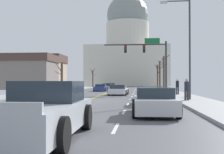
{
  "coord_description": "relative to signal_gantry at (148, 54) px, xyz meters",
  "views": [
    {
      "loc": [
        4.28,
        -23.43,
        1.53
      ],
      "look_at": [
        -0.95,
        33.21,
        2.41
      ],
      "focal_mm": 47.69,
      "sensor_mm": 36.0,
      "label": 1
    }
  ],
  "objects": [
    {
      "name": "signal_gantry",
      "position": [
        0.0,
        0.0,
        0.0
      ],
      "size": [
        7.91,
        0.41,
        6.86
      ],
      "color": "#28282D",
      "rests_on": "ground"
    },
    {
      "name": "bare_tree_00",
      "position": [
        2.94,
        12.52,
        -1.86
      ],
      "size": [
        1.83,
        2.45,
        5.82
      ],
      "color": "#423328",
      "rests_on": "ground"
    },
    {
      "name": "pedestrian_01",
      "position": [
        2.38,
        -15.08,
        -3.98
      ],
      "size": [
        0.35,
        0.34,
        1.62
      ],
      "color": "#33333D",
      "rests_on": "ground"
    },
    {
      "name": "ground",
      "position": [
        -5.4,
        -14.14,
        -4.99
      ],
      "size": [
        20.0,
        180.0,
        0.2
      ],
      "color": "#505055"
    },
    {
      "name": "pickup_truck_near_04",
      "position": [
        -3.76,
        -29.67,
        -4.32
      ],
      "size": [
        2.28,
        5.38,
        1.54
      ],
      "color": "#ADB2B7",
      "rests_on": "ground"
    },
    {
      "name": "sedan_near_02",
      "position": [
        -0.18,
        -17.71,
        -4.43
      ],
      "size": [
        2.07,
        4.39,
        1.21
      ],
      "color": "silver",
      "rests_on": "ground"
    },
    {
      "name": "sedan_oncoming_01",
      "position": [
        -7.19,
        17.79,
        -4.46
      ],
      "size": [
        2.05,
        4.3,
        1.18
      ],
      "color": "#9EA3A8",
      "rests_on": "ground"
    },
    {
      "name": "sedan_near_03",
      "position": [
        -0.44,
        -23.75,
        -4.42
      ],
      "size": [
        2.11,
        4.59,
        1.26
      ],
      "color": "silver",
      "rests_on": "ground"
    },
    {
      "name": "sedan_oncoming_02",
      "position": [
        -7.36,
        27.02,
        -4.44
      ],
      "size": [
        2.18,
        4.67,
        1.2
      ],
      "color": "#6B6056",
      "rests_on": "ground"
    },
    {
      "name": "flank_building_00",
      "position": [
        -23.29,
        18.78,
        -1.58
      ],
      "size": [
        11.34,
        8.63,
        6.78
      ],
      "color": "slate",
      "rests_on": "ground"
    },
    {
      "name": "bare_tree_04",
      "position": [
        3.17,
        25.75,
        -1.88
      ],
      "size": [
        1.9,
        2.02,
        6.01
      ],
      "color": "#423328",
      "rests_on": "ground"
    },
    {
      "name": "bare_tree_02",
      "position": [
        3.21,
        34.09,
        -2.06
      ],
      "size": [
        1.6,
        1.62,
        5.49
      ],
      "color": "#423328",
      "rests_on": "ground"
    },
    {
      "name": "bare_tree_01",
      "position": [
        -13.97,
        10.73,
        -2.54
      ],
      "size": [
        1.27,
        1.38,
        4.69
      ],
      "color": "#4C3D2D",
      "rests_on": "ground"
    },
    {
      "name": "sedan_oncoming_00",
      "position": [
        -7.27,
        9.52,
        -4.48
      ],
      "size": [
        1.98,
        4.69,
        1.11
      ],
      "color": "navy",
      "rests_on": "ground"
    },
    {
      "name": "bicycle_parked",
      "position": [
        3.17,
        -10.37,
        -4.53
      ],
      "size": [
        0.12,
        1.77,
        0.85
      ],
      "color": "black",
      "rests_on": "ground"
    },
    {
      "name": "flank_building_01",
      "position": [
        -23.47,
        28.62,
        -1.16
      ],
      "size": [
        10.39,
        8.1,
        7.59
      ],
      "color": "tan",
      "rests_on": "ground"
    },
    {
      "name": "bare_tree_03",
      "position": [
        -13.42,
        40.4,
        -2.46
      ],
      "size": [
        1.49,
        2.73,
        5.0
      ],
      "color": "#423328",
      "rests_on": "ground"
    },
    {
      "name": "capitol_building",
      "position": [
        -5.4,
        69.73,
        8.52
      ],
      "size": [
        28.79,
        19.21,
        35.38
      ],
      "color": "beige",
      "rests_on": "ground"
    },
    {
      "name": "street_lamp_right",
      "position": [
        2.49,
        -13.96,
        -0.2
      ],
      "size": [
        2.35,
        0.24,
        7.87
      ],
      "color": "#333338",
      "rests_on": "ground"
    },
    {
      "name": "sedan_near_01",
      "position": [
        -0.04,
        -10.89,
        -4.47
      ],
      "size": [
        2.19,
        4.56,
        1.14
      ],
      "color": "navy",
      "rests_on": "ground"
    },
    {
      "name": "pedestrian_00",
      "position": [
        2.97,
        -4.96,
        -3.94
      ],
      "size": [
        0.35,
        0.34,
        1.69
      ],
      "color": "#33333D",
      "rests_on": "ground"
    },
    {
      "name": "sedan_near_00",
      "position": [
        -3.51,
        -3.68,
        -4.46
      ],
      "size": [
        2.23,
        4.72,
        1.17
      ],
      "color": "silver",
      "rests_on": "ground"
    }
  ]
}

